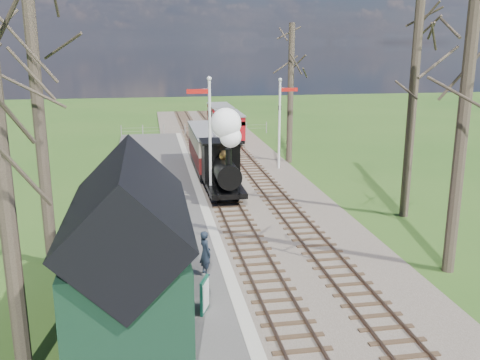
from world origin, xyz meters
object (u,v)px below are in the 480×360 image
Objects in this scene: sign_board at (205,295)px; person at (205,253)px; red_carriage_a at (229,126)px; bench at (176,306)px; semaphore_near at (208,130)px; coach at (210,147)px; semaphore_far at (281,117)px; locomotive at (224,158)px; station_shed at (130,251)px; red_carriage_b at (220,117)px.

person reaches higher than sign_board.
sign_board is at bearing -100.09° from red_carriage_a.
bench is 3.06m from person.
semaphore_near is 9.73m from person.
sign_board is (-2.26, -18.05, -0.85)m from coach.
semaphore_far reaches higher than coach.
coach is 7.29× the size of sign_board.
semaphore_near is 0.84× the size of coach.
semaphore_far reaches higher than person.
person reaches higher than bench.
coach is at bearing 80.39° from bench.
locomotive is 9.69m from person.
person is (-1.19, -9.29, -2.66)m from semaphore_near.
locomotive is 15.57m from red_carriage_a.
semaphore_near is at bearing -27.09° from person.
red_carriage_a is 3.01× the size of person.
station_shed reaches higher than red_carriage_a.
semaphore_near is 1.09× the size of semaphore_far.
bench is at bearing -104.16° from locomotive.
semaphore_near is 15.98m from red_carriage_a.
locomotive reaches higher than coach.
semaphore_near is 12.29m from sign_board.
coach is 4.84× the size of person.
person is (-6.34, -15.29, -2.38)m from semaphore_far.
sign_board is 0.70× the size of bench.
coach is at bearing 76.71° from station_shed.
red_carriage_b is (2.61, 20.83, -0.76)m from locomotive.
person is at bearing -100.45° from red_carriage_a.
person is at bearing 68.08° from bench.
red_carriage_a reaches higher than sign_board.
station_shed is 1.36× the size of red_carriage_a.
semaphore_near is 1.67m from locomotive.
red_carriage_a reaches higher than person.
locomotive is 3.21× the size of bench.
red_carriage_b is at bearing 78.18° from station_shed.
person is (0.30, 2.56, 0.26)m from sign_board.
station_shed is at bearing 119.56° from person.
coach is (0.01, 6.07, -0.57)m from locomotive.
locomotive reaches higher than person.
semaphore_far is 1.23× the size of locomotive.
semaphore_near is 12.70m from bench.
red_carriage_b is at bearing -28.34° from person.
semaphore_far is 7.43m from locomotive.
locomotive is at bearing -97.15° from red_carriage_b.
station_shed is 1.01× the size of semaphore_near.
semaphore_near is 4.06× the size of person.
coach reaches higher than sign_board.
coach is 5.14× the size of bench.
semaphore_near reaches higher than locomotive.
semaphore_far reaches higher than sign_board.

